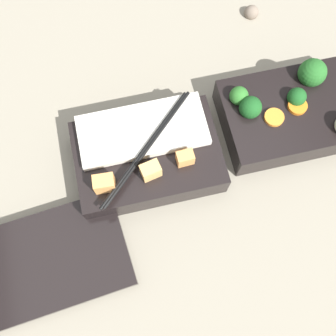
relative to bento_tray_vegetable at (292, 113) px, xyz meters
The scene contains 5 objects.
ground_plane 0.13m from the bento_tray_vegetable, 10.35° to the left, with size 3.00×3.00×0.00m, color gray.
bento_tray_vegetable is the anchor object (origin of this frame).
bento_tray_rice 0.23m from the bento_tray_vegetable, ahead, with size 0.21×0.15×0.08m.
bento_lid 0.42m from the bento_tray_vegetable, 19.16° to the left, with size 0.21×0.14×0.02m, color black.
pebble_1 0.22m from the bento_tray_vegetable, 91.13° to the right, with size 0.03×0.03×0.03m, color #7A6B5B.
Camera 1 is at (0.13, 0.21, 0.58)m, focal length 42.00 mm.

